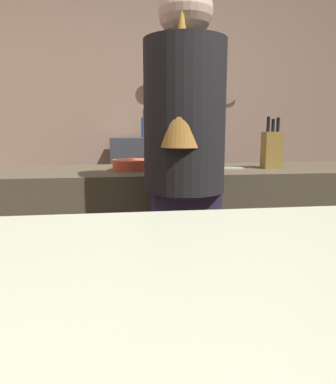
{
  "coord_description": "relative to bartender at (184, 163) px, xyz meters",
  "views": [
    {
      "loc": [
        -0.11,
        -1.24,
        1.14
      ],
      "look_at": [
        -0.04,
        -0.75,
        1.05
      ],
      "focal_mm": 33.92,
      "sensor_mm": 36.0,
      "label": 1
    }
  ],
  "objects": [
    {
      "name": "wall_back",
      "position": [
        -0.17,
        1.93,
        0.36
      ],
      "size": [
        5.2,
        0.1,
        2.7
      ],
      "primitive_type": "cube",
      "color": "#93735D",
      "rests_on": "ground"
    },
    {
      "name": "knife_block",
      "position": [
        0.57,
        0.41,
        0.03
      ],
      "size": [
        0.1,
        0.08,
        0.28
      ],
      "color": "olive",
      "rests_on": "prep_counter"
    },
    {
      "name": "bartender",
      "position": [
        0.0,
        0.0,
        0.0
      ],
      "size": [
        0.5,
        0.55,
        1.7
      ],
      "rotation": [
        0.0,
        0.0,
        1.26
      ],
      "color": "#2E2540",
      "rests_on": "ground"
    },
    {
      "name": "prep_counter",
      "position": [
        0.18,
        0.46,
        -0.53
      ],
      "size": [
        2.1,
        0.6,
        0.91
      ],
      "primitive_type": "cube",
      "color": "#493F2D",
      "rests_on": "ground"
    },
    {
      "name": "back_shelf",
      "position": [
        0.14,
        1.65,
        -0.46
      ],
      "size": [
        0.96,
        0.36,
        1.05
      ],
      "primitive_type": "cube",
      "color": "#373A40",
      "rests_on": "ground"
    },
    {
      "name": "bottle_olive_oil",
      "position": [
        0.1,
        1.56,
        0.16
      ],
      "size": [
        0.06,
        0.06,
        0.25
      ],
      "color": "black",
      "rests_on": "back_shelf"
    },
    {
      "name": "bottle_hot_sauce",
      "position": [
        0.16,
        1.65,
        0.16
      ],
      "size": [
        0.07,
        0.07,
        0.25
      ],
      "color": "#CFC57C",
      "rests_on": "back_shelf"
    },
    {
      "name": "chefs_knife",
      "position": [
        0.28,
        0.41,
        -0.07
      ],
      "size": [
        0.24,
        0.05,
        0.01
      ],
      "primitive_type": "cube",
      "rotation": [
        0.0,
        0.0,
        -0.08
      ],
      "color": "silver",
      "rests_on": "prep_counter"
    },
    {
      "name": "mixing_bowl",
      "position": [
        -0.21,
        0.43,
        -0.05
      ],
      "size": [
        0.2,
        0.2,
        0.06
      ],
      "primitive_type": "cylinder",
      "color": "#CF4930",
      "rests_on": "prep_counter"
    },
    {
      "name": "bottle_vinegar",
      "position": [
        -0.04,
        1.71,
        0.16
      ],
      "size": [
        0.06,
        0.06,
        0.25
      ],
      "color": "#38599F",
      "rests_on": "back_shelf"
    },
    {
      "name": "bottle_soy",
      "position": [
        0.37,
        1.63,
        0.17
      ],
      "size": [
        0.06,
        0.06,
        0.26
      ],
      "color": "red",
      "rests_on": "back_shelf"
    }
  ]
}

